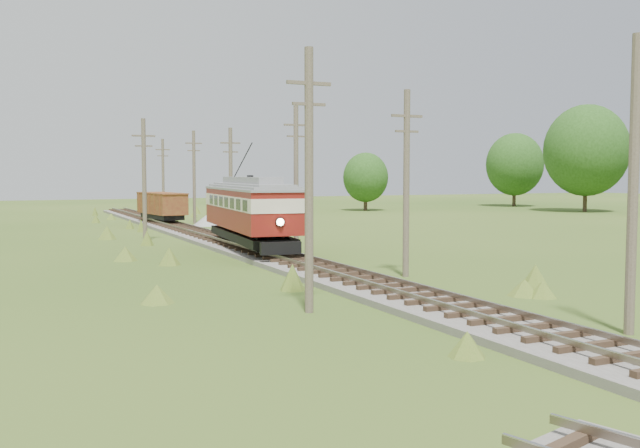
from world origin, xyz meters
name	(u,v)px	position (x,y,z in m)	size (l,w,h in m)	color
railbed_main	(233,245)	(0.00, 34.00, 0.19)	(3.60, 96.00, 0.57)	#605B54
streetcar	(250,207)	(0.00, 30.48, 2.78)	(4.30, 13.40, 6.07)	black
gondola	(162,205)	(0.00, 55.72, 1.91)	(3.34, 7.75, 2.49)	black
gravel_pile	(209,221)	(3.82, 53.56, 0.48)	(2.84, 3.01, 1.03)	gray
utility_pole_r_1	(633,186)	(3.10, 5.00, 4.40)	(0.30, 0.30, 8.80)	brown
utility_pole_r_2	(406,181)	(3.30, 18.00, 4.42)	(1.60, 0.30, 8.60)	brown
utility_pole_r_3	(296,176)	(3.20, 31.00, 4.63)	(1.60, 0.30, 9.00)	brown
utility_pole_r_4	(231,180)	(3.00, 44.00, 4.32)	(1.60, 0.30, 8.40)	brown
utility_pole_r_5	(194,176)	(3.40, 57.00, 4.58)	(1.60, 0.30, 8.90)	brown
utility_pole_r_6	(163,177)	(3.20, 70.00, 4.47)	(1.60, 0.30, 8.70)	brown
utility_pole_l_a	(309,178)	(-4.20, 12.00, 4.63)	(1.60, 0.30, 9.00)	brown
utility_pole_l_b	(144,179)	(-4.50, 40.00, 4.42)	(1.60, 0.30, 8.60)	brown
tree_right_4	(586,150)	(54.00, 58.00, 7.75)	(10.50, 10.50, 13.53)	#38281C
tree_right_5	(515,164)	(56.00, 74.00, 6.19)	(8.40, 8.40, 10.82)	#38281C
tree_mid_b	(366,177)	(30.00, 72.00, 4.33)	(5.88, 5.88, 7.57)	#38281C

